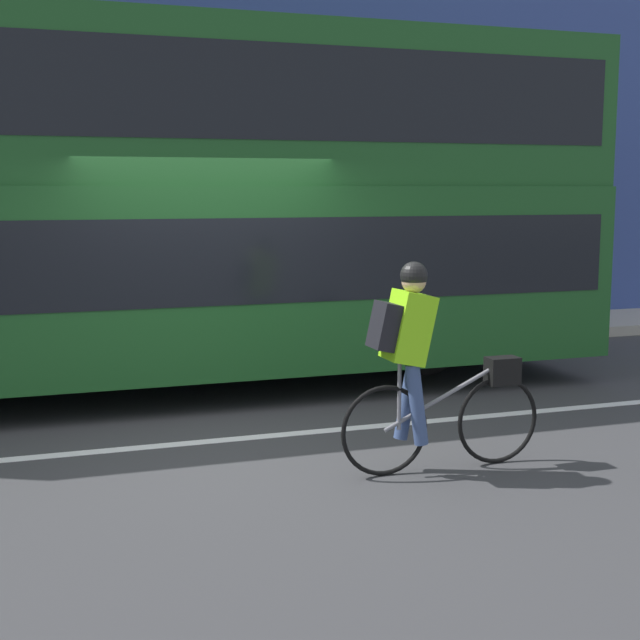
# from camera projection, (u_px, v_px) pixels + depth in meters

# --- Properties ---
(ground_plane) EXTENTS (80.00, 80.00, 0.00)m
(ground_plane) POSITION_uv_depth(u_px,v_px,m) (237.00, 444.00, 7.77)
(ground_plane) COLOR #38383A
(road_center_line) EXTENTS (50.00, 0.14, 0.01)m
(road_center_line) POSITION_uv_depth(u_px,v_px,m) (233.00, 439.00, 7.91)
(road_center_line) COLOR silver
(road_center_line) RESTS_ON ground_plane
(sidewalk_curb) EXTENTS (60.00, 1.65, 0.15)m
(sidewalk_curb) POSITION_uv_depth(u_px,v_px,m) (158.00, 348.00, 12.03)
(sidewalk_curb) COLOR #A8A399
(sidewalk_curb) RESTS_ON ground_plane
(building_facade) EXTENTS (60.00, 0.30, 7.55)m
(building_facade) POSITION_uv_depth(u_px,v_px,m) (141.00, 75.00, 12.40)
(building_facade) COLOR #33478C
(building_facade) RESTS_ON ground_plane
(bus) EXTENTS (9.21, 2.50, 3.86)m
(bus) POSITION_uv_depth(u_px,v_px,m) (182.00, 194.00, 9.55)
(bus) COLOR black
(bus) RESTS_ON ground_plane
(cyclist_on_bike) EXTENTS (1.71, 0.32, 1.66)m
(cyclist_on_bike) POSITION_uv_depth(u_px,v_px,m) (423.00, 360.00, 6.89)
(cyclist_on_bike) COLOR black
(cyclist_on_bike) RESTS_ON ground_plane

